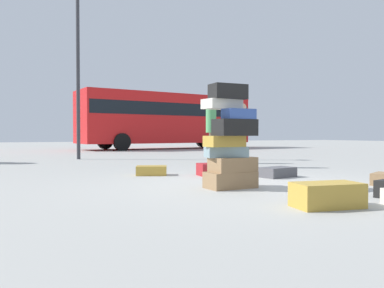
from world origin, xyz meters
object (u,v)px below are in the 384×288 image
person_tourist_with_camera (242,129)px  parked_bus (167,117)px  suitcase_tan_right_side (152,171)px  lamp_post (78,44)px  suitcase_tan_upright_blue (327,195)px  suitcase_maroon_left_side (214,169)px  suitcase_charcoal_foreground_near (278,172)px  person_bearded_onlooker (211,126)px  suitcase_tower (230,144)px

person_tourist_with_camera → parked_bus: size_ratio=0.15×
suitcase_tan_right_side → lamp_post: bearing=116.9°
suitcase_tan_upright_blue → person_tourist_with_camera: (1.96, 4.90, 0.83)m
suitcase_tan_right_side → parked_bus: parked_bus is taller
suitcase_tan_upright_blue → parked_bus: 18.45m
suitcase_maroon_left_side → lamp_post: size_ratio=0.11×
lamp_post → suitcase_tan_upright_blue: bearing=-82.7°
suitcase_charcoal_foreground_near → suitcase_maroon_left_side: bearing=130.8°
person_bearded_onlooker → suitcase_maroon_left_side: bearing=-0.7°
suitcase_charcoal_foreground_near → person_bearded_onlooker: person_bearded_onlooker is taller
suitcase_tan_upright_blue → suitcase_charcoal_foreground_near: suitcase_tan_upright_blue is taller
suitcase_tower → person_bearded_onlooker: bearing=65.5°
suitcase_tan_upright_blue → suitcase_tan_right_side: size_ratio=1.26×
suitcase_tower → suitcase_charcoal_foreground_near: suitcase_tower is taller
person_tourist_with_camera → lamp_post: size_ratio=0.28×
suitcase_maroon_left_side → suitcase_tan_right_side: 1.28m
suitcase_tower → person_bearded_onlooker: person_bearded_onlooker is taller
suitcase_tower → person_tourist_with_camera: person_tourist_with_camera is taller
suitcase_tan_right_side → lamp_post: lamp_post is taller
suitcase_maroon_left_side → parked_bus: (4.46, 14.16, 1.71)m
suitcase_tan_upright_blue → person_bearded_onlooker: 6.83m
person_bearded_onlooker → lamp_post: size_ratio=0.30×
suitcase_tower → parked_bus: 16.77m
suitcase_charcoal_foreground_near → parked_bus: bearing=67.0°
suitcase_charcoal_foreground_near → person_bearded_onlooker: size_ratio=0.38×
suitcase_charcoal_foreground_near → person_tourist_with_camera: person_tourist_with_camera is taller
suitcase_maroon_left_side → person_bearded_onlooker: (1.47, 2.95, 0.94)m
suitcase_tan_right_side → lamp_post: 6.97m
suitcase_tower → person_tourist_with_camera: bearing=55.0°
suitcase_charcoal_foreground_near → parked_bus: size_ratio=0.06×
suitcase_maroon_left_side → parked_bus: 14.95m
person_tourist_with_camera → parked_bus: 13.17m
person_tourist_with_camera → parked_bus: (2.95, 12.81, 0.87)m
suitcase_tower → suitcase_maroon_left_side: suitcase_tower is taller
suitcase_charcoal_foreground_near → person_bearded_onlooker: 3.90m
suitcase_maroon_left_side → suitcase_tan_right_side: (-1.14, 0.58, -0.03)m
suitcase_tower → suitcase_maroon_left_side: bearing=69.1°
parked_bus → person_tourist_with_camera: bearing=-110.6°
suitcase_tan_upright_blue → suitcase_maroon_left_side: bearing=92.2°
suitcase_tan_upright_blue → lamp_post: size_ratio=0.13×
suitcase_tan_upright_blue → suitcase_tan_right_side: bearing=108.9°
person_bearded_onlooker → person_tourist_with_camera: size_ratio=1.10×
suitcase_tan_upright_blue → person_bearded_onlooker: (1.92, 6.49, 0.92)m
suitcase_tan_upright_blue → suitcase_charcoal_foreground_near: size_ratio=1.15×
suitcase_tower → suitcase_tan_upright_blue: 1.88m
suitcase_tower → person_bearded_onlooker: (2.14, 4.71, 0.38)m
parked_bus → lamp_post: size_ratio=1.79×
suitcase_maroon_left_side → person_bearded_onlooker: size_ratio=0.36×
person_tourist_with_camera → parked_bus: parked_bus is taller
parked_bus → suitcase_charcoal_foreground_near: bearing=-110.8°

